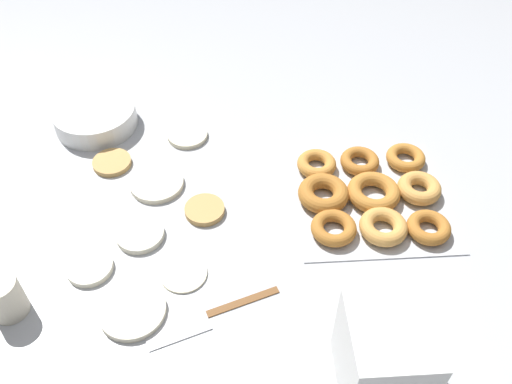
% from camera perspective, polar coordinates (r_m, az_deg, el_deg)
% --- Properties ---
extents(ground_plane, '(3.00, 3.00, 0.00)m').
position_cam_1_polar(ground_plane, '(1.12, -5.87, -1.88)').
color(ground_plane, '#B2B5BA').
extents(pancake_0, '(0.09, 0.09, 0.01)m').
position_cam_1_polar(pancake_0, '(1.09, -12.11, -4.33)').
color(pancake_0, silver).
rests_on(pancake_0, ground_plane).
extents(pancake_1, '(0.11, 0.11, 0.01)m').
position_cam_1_polar(pancake_1, '(1.18, -10.40, 0.93)').
color(pancake_1, beige).
rests_on(pancake_1, ground_plane).
extents(pancake_2, '(0.12, 0.12, 0.01)m').
position_cam_1_polar(pancake_2, '(0.99, -12.87, -12.09)').
color(pancake_2, beige).
rests_on(pancake_2, ground_plane).
extents(pancake_3, '(0.08, 0.08, 0.01)m').
position_cam_1_polar(pancake_3, '(1.24, -14.92, 3.02)').
color(pancake_3, tan).
rests_on(pancake_3, ground_plane).
extents(pancake_4, '(0.09, 0.09, 0.01)m').
position_cam_1_polar(pancake_4, '(1.06, -17.11, -7.56)').
color(pancake_4, silver).
rests_on(pancake_4, ground_plane).
extents(pancake_5, '(0.09, 0.09, 0.01)m').
position_cam_1_polar(pancake_5, '(1.28, -7.22, 5.97)').
color(pancake_5, beige).
rests_on(pancake_5, ground_plane).
extents(pancake_6, '(0.09, 0.09, 0.01)m').
position_cam_1_polar(pancake_6, '(1.02, -7.64, -8.41)').
color(pancake_6, beige).
rests_on(pancake_6, ground_plane).
extents(pancake_7, '(0.08, 0.08, 0.01)m').
position_cam_1_polar(pancake_7, '(1.11, -5.43, -1.88)').
color(pancake_7, tan).
rests_on(pancake_7, ground_plane).
extents(donut_tray, '(0.32, 0.32, 0.04)m').
position_cam_1_polar(donut_tray, '(1.14, 11.81, -0.24)').
color(donut_tray, silver).
rests_on(donut_tray, ground_plane).
extents(batter_bowl, '(0.19, 0.19, 0.05)m').
position_cam_1_polar(batter_bowl, '(1.35, -16.56, 7.61)').
color(batter_bowl, white).
rests_on(batter_bowl, ground_plane).
extents(container_stack, '(0.14, 0.12, 0.17)m').
position_cam_1_polar(container_stack, '(0.86, 13.28, -16.50)').
color(container_stack, white).
rests_on(container_stack, ground_plane).
extents(paper_cup, '(0.06, 0.06, 0.08)m').
position_cam_1_polar(paper_cup, '(1.03, -24.97, -10.00)').
color(paper_cup, beige).
rests_on(paper_cup, ground_plane).
extents(spatula, '(0.12, 0.25, 0.01)m').
position_cam_1_polar(spatula, '(0.97, -6.83, -13.21)').
color(spatula, brown).
rests_on(spatula, ground_plane).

